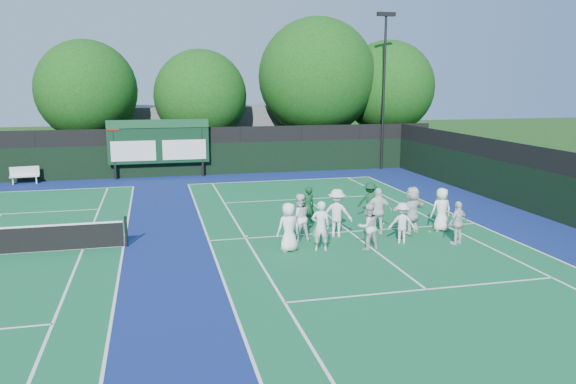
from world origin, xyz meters
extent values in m
plane|color=#173D10|center=(0.00, 0.00, 0.00)|extent=(120.00, 120.00, 0.00)
cube|color=navy|center=(-6.00, 1.00, 0.00)|extent=(34.00, 32.00, 0.01)
cube|color=#135D33|center=(0.00, 1.00, 0.01)|extent=(10.97, 23.77, 0.00)
cube|color=silver|center=(0.00, 12.88, 0.01)|extent=(10.97, 0.08, 0.00)
cube|color=silver|center=(-5.49, 1.00, 0.01)|extent=(0.08, 23.77, 0.00)
cube|color=silver|center=(5.49, 1.00, 0.01)|extent=(0.08, 23.77, 0.00)
cube|color=silver|center=(-4.12, 1.00, 0.01)|extent=(0.08, 23.77, 0.00)
cube|color=silver|center=(4.12, 1.00, 0.01)|extent=(0.08, 23.77, 0.00)
cube|color=silver|center=(0.00, -5.40, 0.01)|extent=(8.23, 0.08, 0.00)
cube|color=silver|center=(0.00, 7.40, 0.01)|extent=(8.23, 0.08, 0.00)
cube|color=silver|center=(0.00, 1.00, 0.01)|extent=(0.08, 12.80, 0.00)
cube|color=silver|center=(-14.00, 12.88, 0.01)|extent=(10.97, 0.08, 0.00)
cube|color=silver|center=(-8.52, 1.00, 0.01)|extent=(0.08, 23.77, 0.00)
cube|color=silver|center=(-9.88, 1.00, 0.01)|extent=(0.08, 23.77, 0.00)
cube|color=silver|center=(-14.00, 7.40, 0.01)|extent=(8.23, 0.08, 0.00)
cube|color=black|center=(-6.00, 16.00, 1.00)|extent=(34.00, 0.08, 2.00)
cube|color=black|center=(-6.00, 16.00, 2.50)|extent=(34.00, 0.05, 1.00)
cube|color=black|center=(9.00, 1.00, 1.00)|extent=(0.08, 32.00, 2.00)
cube|color=black|center=(9.00, 1.00, 2.50)|extent=(0.05, 32.00, 1.00)
cylinder|color=black|center=(-9.60, 15.60, 1.75)|extent=(0.16, 0.16, 3.50)
cylinder|color=black|center=(-4.40, 15.60, 1.75)|extent=(0.16, 0.16, 3.50)
cube|color=black|center=(-7.00, 15.60, 2.20)|extent=(6.00, 0.15, 2.60)
cube|color=#124123|center=(-7.00, 15.50, 3.30)|extent=(6.00, 0.05, 0.50)
cube|color=silver|center=(-8.50, 15.50, 1.70)|extent=(2.60, 0.04, 1.20)
cube|color=silver|center=(-5.50, 15.50, 1.70)|extent=(2.60, 0.04, 1.20)
cube|color=maroon|center=(-9.60, 15.50, 3.20)|extent=(0.70, 0.04, 0.50)
cube|color=slate|center=(-2.00, 24.00, 2.00)|extent=(18.00, 6.00, 4.00)
cylinder|color=black|center=(7.50, 15.70, 5.00)|extent=(0.16, 0.16, 10.00)
cube|color=black|center=(7.50, 15.70, 10.00)|extent=(1.20, 0.30, 0.25)
cylinder|color=black|center=(-8.40, 1.00, 0.55)|extent=(0.10, 0.10, 1.10)
cube|color=silver|center=(-14.60, 15.30, 0.44)|extent=(1.61, 0.65, 0.06)
cube|color=silver|center=(-14.60, 15.46, 0.73)|extent=(1.55, 0.30, 0.52)
cube|color=silver|center=(-15.23, 15.30, 0.21)|extent=(0.12, 0.37, 0.42)
cube|color=silver|center=(-13.98, 15.30, 0.21)|extent=(0.12, 0.37, 0.42)
cylinder|color=black|center=(-11.35, 19.50, 1.42)|extent=(0.44, 0.44, 2.83)
sphere|color=#0D3D0D|center=(-11.35, 19.50, 5.23)|extent=(6.40, 6.40, 6.40)
sphere|color=#0D3D0D|center=(-10.75, 19.80, 4.59)|extent=(4.48, 4.48, 4.48)
cylinder|color=black|center=(-4.09, 19.50, 1.25)|extent=(0.44, 0.44, 2.49)
sphere|color=#0D3D0D|center=(-4.09, 19.50, 4.82)|extent=(6.21, 6.21, 6.21)
sphere|color=#0D3D0D|center=(-3.49, 19.80, 4.20)|extent=(4.34, 4.34, 4.34)
cylinder|color=black|center=(4.06, 19.50, 1.51)|extent=(0.44, 0.44, 3.01)
sphere|color=#0D3D0D|center=(4.06, 19.50, 6.10)|extent=(8.23, 8.23, 8.23)
sphere|color=#0D3D0D|center=(4.66, 19.80, 5.27)|extent=(5.76, 5.76, 5.76)
cylinder|color=black|center=(9.42, 19.50, 1.43)|extent=(0.44, 0.44, 2.86)
sphere|color=#0D3D0D|center=(9.42, 19.50, 5.37)|extent=(6.71, 6.71, 6.71)
sphere|color=#0D3D0D|center=(10.02, 19.80, 4.70)|extent=(4.70, 4.70, 4.70)
sphere|color=yellow|center=(1.78, 1.84, 0.03)|extent=(0.07, 0.07, 0.07)
sphere|color=yellow|center=(3.01, 0.19, 0.03)|extent=(0.07, 0.07, 0.07)
sphere|color=yellow|center=(-4.03, 1.23, 0.03)|extent=(0.07, 0.07, 0.07)
sphere|color=yellow|center=(1.66, 2.19, 0.03)|extent=(0.07, 0.07, 0.07)
imported|color=white|center=(-2.92, -0.90, 0.86)|extent=(0.95, 0.74, 1.71)
imported|color=silver|center=(-1.83, -1.13, 0.89)|extent=(0.72, 0.54, 1.77)
imported|color=silver|center=(-0.18, -1.33, 0.82)|extent=(0.88, 0.73, 1.64)
imported|color=silver|center=(1.31, -0.89, 0.75)|extent=(1.10, 0.84, 1.50)
imported|color=silver|center=(3.20, -1.50, 0.79)|extent=(1.01, 0.70, 1.59)
imported|color=white|center=(-2.24, 0.27, 0.88)|extent=(0.91, 0.74, 1.76)
imported|color=silver|center=(-0.71, 0.51, 0.91)|extent=(1.35, 1.11, 1.83)
imported|color=white|center=(0.95, 0.46, 0.90)|extent=(1.12, 0.61, 1.81)
imported|color=silver|center=(2.28, 0.32, 0.91)|extent=(1.77, 1.17, 1.83)
imported|color=white|center=(3.53, 0.31, 0.86)|extent=(0.86, 0.58, 1.72)
imported|color=#0F3A1C|center=(-1.40, 2.06, 0.84)|extent=(0.70, 0.56, 1.68)
imported|color=#103D1F|center=(1.51, 2.70, 0.80)|extent=(1.19, 0.96, 1.61)
camera|label=1|loc=(-7.31, -19.07, 5.77)|focal=35.00mm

